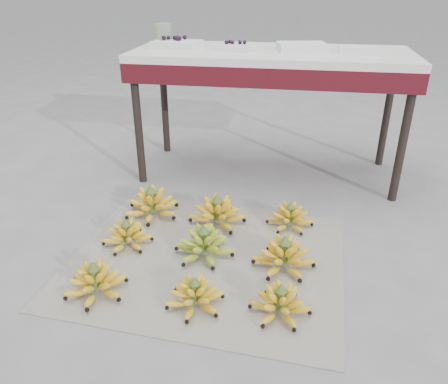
% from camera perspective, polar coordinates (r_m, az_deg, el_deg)
% --- Properties ---
extents(ground, '(60.00, 60.00, 0.00)m').
position_cam_1_polar(ground, '(2.11, -1.11, -8.16)').
color(ground, slate).
rests_on(ground, ground).
extents(newspaper_mat, '(1.32, 1.13, 0.01)m').
position_cam_1_polar(newspaper_mat, '(2.08, -2.24, -8.69)').
color(newspaper_mat, silver).
rests_on(newspaper_mat, ground).
extents(bunch_front_left, '(0.33, 0.33, 0.16)m').
position_cam_1_polar(bunch_front_left, '(1.92, -16.43, -11.23)').
color(bunch_front_left, yellow).
rests_on(bunch_front_left, newspaper_mat).
extents(bunch_front_center, '(0.29, 0.29, 0.14)m').
position_cam_1_polar(bunch_front_center, '(1.79, -3.80, -13.35)').
color(bunch_front_center, yellow).
rests_on(bunch_front_center, newspaper_mat).
extents(bunch_front_right, '(0.31, 0.31, 0.15)m').
position_cam_1_polar(bunch_front_right, '(1.76, 7.34, -14.19)').
color(bunch_front_right, yellow).
rests_on(bunch_front_right, newspaper_mat).
extents(bunch_mid_left, '(0.27, 0.27, 0.15)m').
position_cam_1_polar(bunch_mid_left, '(2.19, -12.52, -5.60)').
color(bunch_mid_left, yellow).
rests_on(bunch_mid_left, newspaper_mat).
extents(bunch_mid_center, '(0.30, 0.30, 0.17)m').
position_cam_1_polar(bunch_mid_center, '(2.06, -2.64, -6.93)').
color(bunch_mid_center, olive).
rests_on(bunch_mid_center, newspaper_mat).
extents(bunch_mid_right, '(0.31, 0.31, 0.17)m').
position_cam_1_polar(bunch_mid_right, '(2.00, 7.81, -8.34)').
color(bunch_mid_right, yellow).
rests_on(bunch_mid_right, newspaper_mat).
extents(bunch_back_left, '(0.39, 0.39, 0.18)m').
position_cam_1_polar(bunch_back_left, '(2.43, -9.41, -1.64)').
color(bunch_back_left, yellow).
rests_on(bunch_back_left, newspaper_mat).
extents(bunch_back_center, '(0.38, 0.38, 0.18)m').
position_cam_1_polar(bunch_back_center, '(2.31, -0.90, -2.83)').
color(bunch_back_center, yellow).
rests_on(bunch_back_center, newspaper_mat).
extents(bunch_back_right, '(0.25, 0.25, 0.15)m').
position_cam_1_polar(bunch_back_right, '(2.32, 8.60, -3.33)').
color(bunch_back_right, yellow).
rests_on(bunch_back_right, newspaper_mat).
extents(vendor_table, '(1.65, 0.66, 0.79)m').
position_cam_1_polar(vendor_table, '(2.76, 6.14, 16.07)').
color(vendor_table, black).
rests_on(vendor_table, ground).
extents(tray_far_left, '(0.30, 0.24, 0.07)m').
position_cam_1_polar(tray_far_left, '(2.82, -6.24, 18.67)').
color(tray_far_left, silver).
rests_on(tray_far_left, vendor_table).
extents(tray_left, '(0.25, 0.20, 0.06)m').
position_cam_1_polar(tray_left, '(2.73, 1.39, 18.44)').
color(tray_left, silver).
rests_on(tray_left, vendor_table).
extents(tray_right, '(0.32, 0.26, 0.04)m').
position_cam_1_polar(tray_right, '(2.74, 10.15, 18.15)').
color(tray_right, silver).
rests_on(tray_right, vendor_table).
extents(tray_far_right, '(0.22, 0.16, 0.04)m').
position_cam_1_polar(tray_far_right, '(2.73, 17.15, 17.30)').
color(tray_far_right, silver).
rests_on(tray_far_right, vendor_table).
extents(glass_jar, '(0.14, 0.14, 0.14)m').
position_cam_1_polar(glass_jar, '(2.89, -7.96, 19.63)').
color(glass_jar, '#B8D2A7').
rests_on(glass_jar, vendor_table).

